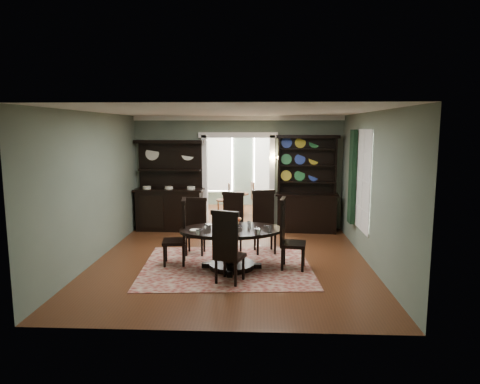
% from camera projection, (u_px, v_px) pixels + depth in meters
% --- Properties ---
extents(room, '(5.51, 6.01, 3.01)m').
position_uv_depth(room, '(231.00, 184.00, 8.47)').
color(room, '#552B16').
rests_on(room, ground).
extents(parlor, '(3.51, 3.50, 3.01)m').
position_uv_depth(parlor, '(242.00, 164.00, 13.90)').
color(parlor, '#552B16').
rests_on(parlor, ground).
extents(doorway_trim, '(2.08, 0.25, 2.57)m').
position_uv_depth(doorway_trim, '(238.00, 168.00, 11.38)').
color(doorway_trim, white).
rests_on(doorway_trim, floor).
extents(right_window, '(0.15, 1.47, 2.12)m').
position_uv_depth(right_window, '(358.00, 179.00, 9.22)').
color(right_window, white).
rests_on(right_window, wall_right).
extents(wall_sconce, '(0.27, 0.21, 0.21)m').
position_uv_depth(wall_sconce, '(274.00, 159.00, 11.15)').
color(wall_sconce, '#C58A34').
rests_on(wall_sconce, back_wall_right).
extents(rug, '(3.42, 2.91, 0.01)m').
position_uv_depth(rug, '(227.00, 266.00, 8.35)').
color(rug, maroon).
rests_on(rug, floor).
extents(dining_table, '(2.13, 2.06, 0.78)m').
position_uv_depth(dining_table, '(232.00, 241.00, 8.19)').
color(dining_table, black).
rests_on(dining_table, rug).
extents(centerpiece, '(1.56, 1.00, 0.26)m').
position_uv_depth(centerpiece, '(234.00, 225.00, 8.11)').
color(centerpiece, white).
rests_on(centerpiece, dining_table).
extents(chair_far_left, '(0.46, 0.43, 1.20)m').
position_uv_depth(chair_far_left, '(196.00, 224.00, 9.18)').
color(chair_far_left, black).
rests_on(chair_far_left, rug).
extents(chair_far_mid, '(0.61, 0.59, 1.32)m').
position_uv_depth(chair_far_mid, '(232.00, 221.00, 9.26)').
color(chair_far_mid, black).
rests_on(chair_far_mid, rug).
extents(chair_far_right, '(0.57, 0.55, 1.35)m').
position_uv_depth(chair_far_right, '(264.00, 220.00, 9.31)').
color(chair_far_right, black).
rests_on(chair_far_right, rug).
extents(chair_end_left, '(0.52, 0.54, 1.32)m').
position_uv_depth(chair_end_left, '(180.00, 230.00, 8.40)').
color(chair_end_left, black).
rests_on(chair_end_left, rug).
extents(chair_end_right, '(0.55, 0.57, 1.37)m').
position_uv_depth(chair_end_right, '(287.00, 232.00, 8.15)').
color(chair_end_right, black).
rests_on(chair_end_right, rug).
extents(chair_near, '(0.61, 0.60, 1.31)m').
position_uv_depth(chair_near, '(227.00, 246.00, 7.32)').
color(chair_near, black).
rests_on(chair_near, rug).
extents(sideboard, '(1.82, 0.70, 2.37)m').
position_uv_depth(sideboard, '(170.00, 199.00, 11.31)').
color(sideboard, black).
rests_on(sideboard, floor).
extents(welsh_dresser, '(1.65, 0.72, 2.51)m').
position_uv_depth(welsh_dresser, '(307.00, 197.00, 11.14)').
color(welsh_dresser, black).
rests_on(welsh_dresser, floor).
extents(parlor_table, '(0.73, 0.73, 0.68)m').
position_uv_depth(parlor_table, '(237.00, 201.00, 13.30)').
color(parlor_table, '#563118').
rests_on(parlor_table, parlor_floor).
extents(parlor_chair_left, '(0.44, 0.42, 0.99)m').
position_uv_depth(parlor_chair_left, '(225.00, 198.00, 13.25)').
color(parlor_chair_left, '#563118').
rests_on(parlor_chair_left, parlor_floor).
extents(parlor_chair_right, '(0.48, 0.46, 1.05)m').
position_uv_depth(parlor_chair_right, '(256.00, 197.00, 13.17)').
color(parlor_chair_right, '#563118').
rests_on(parlor_chair_right, parlor_floor).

